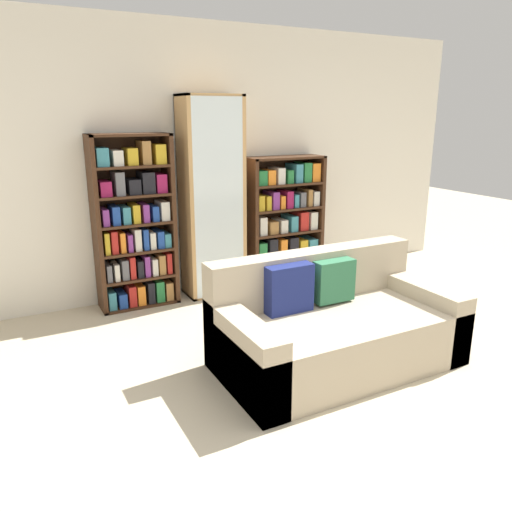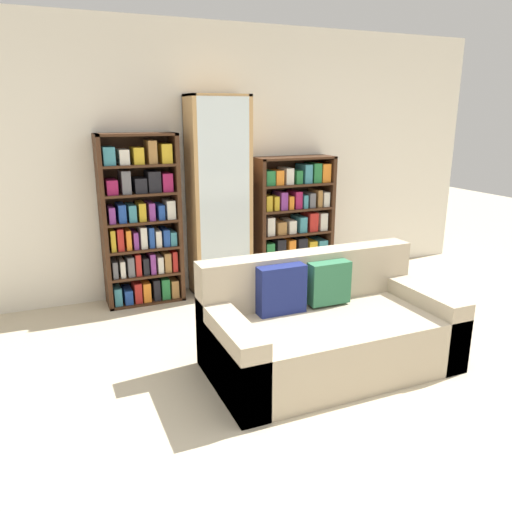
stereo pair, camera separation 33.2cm
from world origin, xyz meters
The scene contains 7 objects.
ground_plane centered at (0.00, 0.00, 0.00)m, with size 16.00×16.00×0.00m, color beige.
wall_back centered at (0.00, 2.77, 1.35)m, with size 6.40×0.06×2.70m.
couch centered at (0.15, 0.68, 0.28)m, with size 1.78×0.92×0.81m.
bookshelf_left centered at (-0.83, 2.56, 0.79)m, with size 0.75×0.32×1.65m.
display_cabinet centered at (-0.04, 2.55, 1.01)m, with size 0.60×0.36×2.01m.
bookshelf_right centered at (0.83, 2.56, 0.67)m, with size 0.88×0.32×1.39m.
wine_bottle centered at (0.63, 1.42, 0.14)m, with size 0.09×0.09×0.35m.
Camera 1 is at (-1.97, -2.10, 1.83)m, focal length 35.00 mm.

